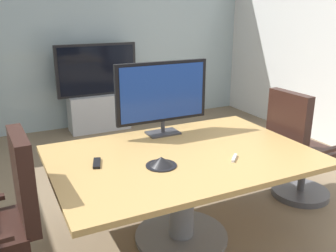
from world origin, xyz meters
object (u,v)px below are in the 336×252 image
office_chair_left (1,234)px  office_chair_right (298,155)px  conference_phone (161,162)px  conference_table (182,174)px  tv_monitor (162,94)px  wall_display_unit (99,102)px  remote_control (97,163)px

office_chair_left → office_chair_right: bearing=91.1°
conference_phone → office_chair_right: bearing=8.6°
conference_table → office_chair_left: office_chair_left is taller
office_chair_right → tv_monitor: (-1.25, 0.39, 0.64)m
wall_display_unit → conference_phone: bearing=-97.7°
conference_table → wall_display_unit: 3.04m
wall_display_unit → conference_phone: 3.22m
conference_table → remote_control: (-0.64, 0.09, 0.18)m
conference_phone → wall_display_unit: bearing=82.3°
conference_table → office_chair_left: bearing=-177.6°
remote_control → conference_table: bearing=9.3°
office_chair_right → wall_display_unit: (-1.13, 2.94, -0.01)m
remote_control → office_chair_left: bearing=-150.0°
wall_display_unit → conference_table: bearing=-93.5°
remote_control → wall_display_unit: bearing=91.8°
conference_table → office_chair_right: size_ratio=1.80×
office_chair_left → conference_table: bearing=90.1°
wall_display_unit → remote_control: (-0.83, -2.94, 0.31)m
office_chair_right → conference_table: bearing=92.1°
conference_table → tv_monitor: 0.73m
office_chair_right → remote_control: size_ratio=6.41×
office_chair_left → wall_display_unit: bearing=151.8°
wall_display_unit → remote_control: bearing=-105.7°
tv_monitor → remote_control: tv_monitor is taller
tv_monitor → wall_display_unit: bearing=87.3°
office_chair_left → conference_phone: office_chair_left is taller
office_chair_right → tv_monitor: tv_monitor is taller
office_chair_right → tv_monitor: 1.46m
remote_control → office_chair_right: bearing=17.7°
wall_display_unit → office_chair_right: bearing=-69.0°
conference_table → remote_control: size_ratio=11.54×
tv_monitor → remote_control: size_ratio=4.94×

